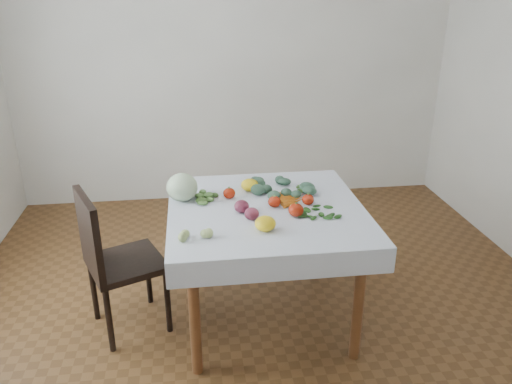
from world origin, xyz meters
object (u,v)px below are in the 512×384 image
Objects in this scene: table at (266,223)px; carrot_bunch at (290,197)px; chair at (111,255)px; heirloom_back at (250,185)px; cabbage at (182,187)px.

carrot_bunch reaches higher than table.
table is 0.92m from chair.
table is 9.23× the size of heirloom_back.
carrot_bunch is (1.07, 0.11, 0.25)m from chair.
table is 5.39× the size of cabbage.
heirloom_back is (0.42, 0.10, -0.05)m from cabbage.
table is at bearing -76.43° from heirloom_back.
table is 0.22m from carrot_bunch.
cabbage is 0.79× the size of carrot_bunch.
carrot_bunch is (0.23, -0.17, -0.02)m from heirloom_back.
heirloom_back is 0.46× the size of carrot_bunch.
chair is at bearing -174.30° from carrot_bunch.
heirloom_back is (0.84, 0.28, 0.28)m from chair.
heirloom_back is at bearing 18.46° from chair.
cabbage is (0.42, 0.18, 0.32)m from chair.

